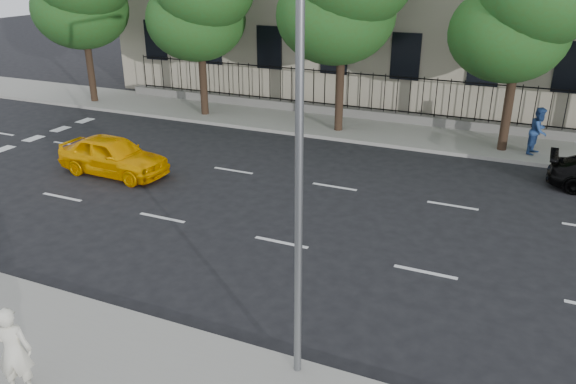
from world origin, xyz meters
name	(u,v)px	position (x,y,z in m)	size (l,w,h in m)	color
ground	(239,287)	(0.00, 0.00, 0.00)	(120.00, 120.00, 0.00)	black
far_sidewalk	(386,132)	(0.00, 14.00, 0.07)	(60.00, 4.00, 0.15)	gray
lane_markings	(311,211)	(0.00, 4.75, 0.01)	(49.60, 4.62, 0.01)	silver
iron_fence	(396,111)	(0.00, 15.70, 0.65)	(30.00, 0.50, 2.20)	slate
street_light	(312,104)	(2.50, -1.77, 5.15)	(0.25, 3.32, 8.05)	slate
tree_d	(525,2)	(5.04, 13.36, 5.84)	(5.34, 4.94, 8.84)	#382619
yellow_taxi	(113,155)	(-7.81, 4.96, 0.72)	(1.69, 4.21, 1.44)	#FFAE00
woman_near	(13,351)	(-1.82, -4.82, 1.03)	(0.64, 0.42, 1.76)	white
pedestrian_far	(539,131)	(6.25, 13.18, 1.08)	(0.91, 0.71, 1.86)	navy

